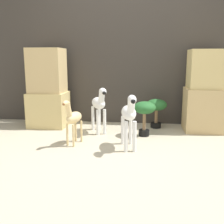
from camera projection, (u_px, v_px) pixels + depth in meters
name	position (u px, v px, depth m)	size (l,w,h in m)	color
ground_plane	(116.00, 153.00, 2.95)	(14.00, 14.00, 0.00)	#B2A88E
wall_back	(126.00, 55.00, 4.19)	(6.40, 0.08, 2.20)	#38332D
rock_pillar_left	(48.00, 90.00, 4.04)	(0.57, 0.49, 1.20)	#D1B775
rock_pillar_right	(205.00, 93.00, 3.77)	(0.57, 0.49, 1.17)	tan
zebra_right	(129.00, 114.00, 3.01)	(0.24, 0.53, 0.66)	white
zebra_left	(99.00, 104.00, 3.69)	(0.33, 0.51, 0.66)	white
giraffe_figurine	(73.00, 118.00, 3.18)	(0.21, 0.40, 0.57)	#E0C184
potted_palm_front	(144.00, 111.00, 3.55)	(0.30, 0.30, 0.48)	black
potted_palm_back	(156.00, 107.00, 3.99)	(0.31, 0.31, 0.44)	black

